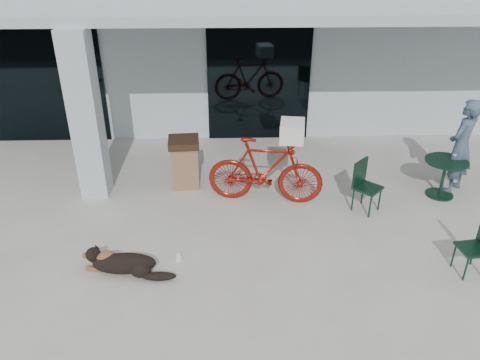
{
  "coord_description": "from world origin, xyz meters",
  "views": [
    {
      "loc": [
        1.04,
        -5.74,
        4.52
      ],
      "look_at": [
        1.24,
        0.86,
        1.0
      ],
      "focal_mm": 35.0,
      "sensor_mm": 36.0,
      "label": 1
    }
  ],
  "objects_px": {
    "cafe_table_far": "(443,178)",
    "dog": "(124,262)",
    "cafe_chair_far_a": "(368,187)",
    "person": "(461,147)",
    "cafe_chair_far_b": "(473,248)",
    "trash_receptacle": "(185,162)",
    "bicycle": "(265,171)"
  },
  "relations": [
    {
      "from": "cafe_table_far",
      "to": "dog",
      "type": "bearing_deg",
      "value": -159.14
    },
    {
      "from": "cafe_chair_far_a",
      "to": "person",
      "type": "height_order",
      "value": "person"
    },
    {
      "from": "cafe_table_far",
      "to": "cafe_chair_far_b",
      "type": "height_order",
      "value": "cafe_chair_far_b"
    },
    {
      "from": "cafe_chair_far_b",
      "to": "person",
      "type": "xyz_separation_m",
      "value": [
        0.84,
        2.5,
        0.49
      ]
    },
    {
      "from": "person",
      "to": "trash_receptacle",
      "type": "relative_size",
      "value": 1.86
    },
    {
      "from": "bicycle",
      "to": "cafe_table_far",
      "type": "height_order",
      "value": "bicycle"
    },
    {
      "from": "cafe_chair_far_a",
      "to": "person",
      "type": "distance_m",
      "value": 2.08
    },
    {
      "from": "cafe_chair_far_b",
      "to": "dog",
      "type": "bearing_deg",
      "value": -98.87
    },
    {
      "from": "cafe_chair_far_b",
      "to": "cafe_table_far",
      "type": "bearing_deg",
      "value": 159.82
    },
    {
      "from": "trash_receptacle",
      "to": "dog",
      "type": "bearing_deg",
      "value": -104.67
    },
    {
      "from": "dog",
      "to": "bicycle",
      "type": "bearing_deg",
      "value": 55.84
    },
    {
      "from": "cafe_chair_far_a",
      "to": "person",
      "type": "xyz_separation_m",
      "value": [
        1.9,
        0.7,
        0.46
      ]
    },
    {
      "from": "cafe_chair_far_b",
      "to": "person",
      "type": "relative_size",
      "value": 0.47
    },
    {
      "from": "person",
      "to": "dog",
      "type": "bearing_deg",
      "value": -19.58
    },
    {
      "from": "dog",
      "to": "cafe_chair_far_b",
      "type": "relative_size",
      "value": 1.24
    },
    {
      "from": "cafe_table_far",
      "to": "cafe_chair_far_a",
      "type": "distance_m",
      "value": 1.67
    },
    {
      "from": "cafe_table_far",
      "to": "trash_receptacle",
      "type": "distance_m",
      "value": 4.97
    },
    {
      "from": "dog",
      "to": "cafe_chair_far_b",
      "type": "xyz_separation_m",
      "value": [
        5.12,
        -0.15,
        0.26
      ]
    },
    {
      "from": "bicycle",
      "to": "person",
      "type": "bearing_deg",
      "value": -76.25
    },
    {
      "from": "bicycle",
      "to": "cafe_chair_far_a",
      "type": "height_order",
      "value": "bicycle"
    },
    {
      "from": "dog",
      "to": "cafe_table_far",
      "type": "relative_size",
      "value": 1.37
    },
    {
      "from": "cafe_chair_far_a",
      "to": "person",
      "type": "bearing_deg",
      "value": -25.24
    },
    {
      "from": "trash_receptacle",
      "to": "cafe_chair_far_a",
      "type": "bearing_deg",
      "value": -17.76
    },
    {
      "from": "dog",
      "to": "person",
      "type": "height_order",
      "value": "person"
    },
    {
      "from": "cafe_chair_far_b",
      "to": "trash_receptacle",
      "type": "bearing_deg",
      "value": -130.32
    },
    {
      "from": "cafe_table_far",
      "to": "trash_receptacle",
      "type": "bearing_deg",
      "value": 173.39
    },
    {
      "from": "bicycle",
      "to": "dog",
      "type": "distance_m",
      "value": 3.08
    },
    {
      "from": "cafe_table_far",
      "to": "cafe_chair_far_a",
      "type": "height_order",
      "value": "cafe_chair_far_a"
    },
    {
      "from": "cafe_chair_far_a",
      "to": "person",
      "type": "relative_size",
      "value": 0.51
    },
    {
      "from": "cafe_chair_far_b",
      "to": "trash_receptacle",
      "type": "height_order",
      "value": "trash_receptacle"
    },
    {
      "from": "dog",
      "to": "trash_receptacle",
      "type": "relative_size",
      "value": 1.09
    },
    {
      "from": "bicycle",
      "to": "cafe_chair_far_b",
      "type": "xyz_separation_m",
      "value": [
        2.87,
        -2.2,
        -0.2
      ]
    }
  ]
}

